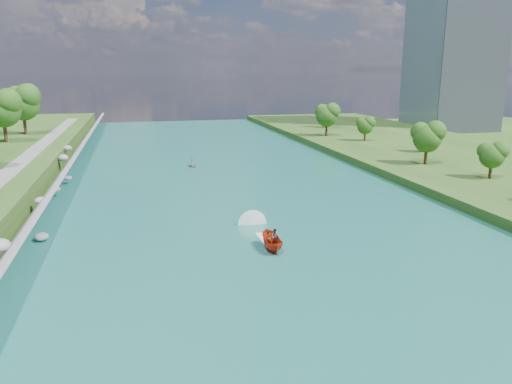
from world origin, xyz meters
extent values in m
plane|color=#2D5119|center=(0.00, 0.00, 0.00)|extent=(260.00, 260.00, 0.00)
cube|color=#185E5D|center=(0.00, 20.00, 0.05)|extent=(55.00, 240.00, 0.10)
cube|color=slate|center=(-25.85, 20.00, 1.80)|extent=(3.54, 236.00, 4.05)
ellipsoid|color=gray|center=(-26.46, 2.15, 2.71)|extent=(1.86, 2.20, 1.25)
ellipsoid|color=gray|center=(-24.53, 10.94, 0.51)|extent=(1.52, 1.92, 0.84)
ellipsoid|color=gray|center=(-26.08, 21.26, 2.05)|extent=(1.60, 1.75, 0.94)
ellipsoid|color=gray|center=(-25.61, 31.25, 1.18)|extent=(1.21, 1.58, 0.70)
ellipsoid|color=gray|center=(-25.02, 39.42, 1.14)|extent=(1.31, 1.52, 0.76)
ellipsoid|color=gray|center=(-26.64, 48.31, 3.06)|extent=(1.71, 2.00, 1.26)
ellipsoid|color=gray|center=(-26.93, 57.66, 3.37)|extent=(1.58, 1.87, 1.08)
cube|color=gray|center=(82.50, 95.00, 30.00)|extent=(22.00, 22.00, 60.00)
ellipsoid|color=#2E5416|center=(-40.36, 68.64, 9.97)|extent=(7.77, 7.77, 12.95)
ellipsoid|color=#2E5416|center=(-39.01, 81.76, 10.32)|extent=(8.19, 8.19, 13.65)
ellipsoid|color=#2E5416|center=(40.64, 21.55, 4.98)|extent=(4.18, 4.18, 6.96)
ellipsoid|color=#2E5416|center=(37.56, 35.09, 6.12)|extent=(5.55, 5.55, 9.25)
ellipsoid|color=#2E5416|center=(45.26, 47.30, 4.68)|extent=(3.82, 3.82, 6.36)
ellipsoid|color=#2E5416|center=(40.23, 65.94, 4.95)|extent=(4.14, 4.14, 6.91)
ellipsoid|color=#2E5416|center=(34.70, 77.11, 6.48)|extent=(5.98, 5.98, 9.96)
ellipsoid|color=#2E5416|center=(42.40, 95.35, 5.49)|extent=(4.79, 4.79, 7.98)
imported|color=red|center=(-0.67, 2.20, 0.97)|extent=(1.76, 4.55, 1.75)
imported|color=#66605B|center=(-1.07, 1.80, 1.35)|extent=(0.69, 0.48, 1.80)
imported|color=#66605B|center=(-0.17, 2.70, 1.30)|extent=(1.04, 0.98, 1.69)
cube|color=white|center=(-0.67, 5.20, 0.13)|extent=(0.90, 5.00, 0.06)
imported|color=gray|center=(-3.53, 49.94, 0.37)|extent=(2.18, 2.82, 0.54)
imported|color=#66605B|center=(-3.53, 49.94, 0.98)|extent=(0.71, 0.57, 1.26)
camera|label=1|loc=(-13.81, -45.14, 18.35)|focal=35.00mm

